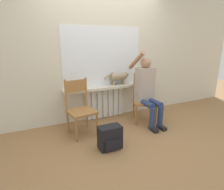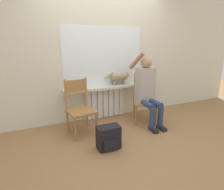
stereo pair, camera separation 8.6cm
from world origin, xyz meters
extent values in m
plane|color=olive|center=(0.00, 0.00, 0.00)|extent=(12.00, 12.00, 0.00)
cube|color=beige|center=(0.00, 1.23, 1.35)|extent=(7.00, 0.06, 2.70)
cube|color=silver|center=(0.00, 1.16, 0.32)|extent=(0.85, 0.05, 0.63)
cube|color=silver|center=(-0.36, 1.12, 0.32)|extent=(0.08, 0.03, 0.61)
cube|color=silver|center=(-0.24, 1.12, 0.32)|extent=(0.08, 0.03, 0.61)
cube|color=silver|center=(-0.12, 1.12, 0.32)|extent=(0.08, 0.03, 0.61)
cube|color=silver|center=(0.00, 1.12, 0.32)|extent=(0.08, 0.03, 0.61)
cube|color=silver|center=(0.12, 1.12, 0.32)|extent=(0.08, 0.03, 0.61)
cube|color=silver|center=(0.24, 1.12, 0.32)|extent=(0.08, 0.03, 0.61)
cube|color=silver|center=(0.36, 1.12, 0.32)|extent=(0.08, 0.03, 0.61)
cube|color=beige|center=(0.00, 1.08, 0.66)|extent=(1.68, 0.24, 0.05)
cube|color=white|center=(0.00, 1.20, 1.25)|extent=(1.61, 0.01, 1.14)
cube|color=#9E6B38|center=(-0.63, 0.62, 0.40)|extent=(0.48, 0.48, 0.04)
cylinder|color=#9E6B38|center=(-0.79, 0.41, 0.19)|extent=(0.04, 0.04, 0.38)
cylinder|color=#9E6B38|center=(-0.42, 0.47, 0.19)|extent=(0.04, 0.04, 0.38)
cylinder|color=#9E6B38|center=(-0.85, 0.78, 0.19)|extent=(0.04, 0.04, 0.38)
cylinder|color=#9E6B38|center=(-0.48, 0.84, 0.19)|extent=(0.04, 0.04, 0.38)
cylinder|color=#9E6B38|center=(-0.85, 0.78, 0.68)|extent=(0.04, 0.04, 0.52)
cylinder|color=#9E6B38|center=(-0.48, 0.84, 0.68)|extent=(0.04, 0.04, 0.52)
cube|color=#9E6B38|center=(-0.66, 0.81, 0.81)|extent=(0.38, 0.08, 0.21)
cube|color=#9E6B38|center=(0.63, 0.62, 0.40)|extent=(0.56, 0.56, 0.04)
cylinder|color=#9E6B38|center=(0.39, 0.53, 0.19)|extent=(0.04, 0.04, 0.38)
cylinder|color=#9E6B38|center=(0.72, 0.38, 0.19)|extent=(0.04, 0.04, 0.38)
cylinder|color=#9E6B38|center=(0.54, 0.87, 0.19)|extent=(0.04, 0.04, 0.38)
cylinder|color=#9E6B38|center=(0.88, 0.72, 0.19)|extent=(0.04, 0.04, 0.38)
cylinder|color=#9E6B38|center=(0.54, 0.87, 0.68)|extent=(0.04, 0.04, 0.52)
cylinder|color=#9E6B38|center=(0.88, 0.72, 0.68)|extent=(0.04, 0.04, 0.52)
cube|color=#9E6B38|center=(0.71, 0.79, 0.81)|extent=(0.36, 0.18, 0.21)
cylinder|color=navy|center=(0.54, 0.44, 0.44)|extent=(0.11, 0.40, 0.11)
cylinder|color=navy|center=(0.72, 0.44, 0.44)|extent=(0.11, 0.40, 0.11)
cylinder|color=navy|center=(0.54, 0.24, 0.21)|extent=(0.10, 0.10, 0.42)
cylinder|color=navy|center=(0.72, 0.24, 0.21)|extent=(0.10, 0.10, 0.42)
cube|color=black|center=(0.54, 0.18, 0.03)|extent=(0.09, 0.20, 0.06)
cube|color=black|center=(0.72, 0.18, 0.03)|extent=(0.09, 0.20, 0.06)
cube|color=#AD9E93|center=(0.63, 0.65, 0.75)|extent=(0.34, 0.20, 0.65)
sphere|color=#A87A5B|center=(0.63, 0.65, 1.16)|extent=(0.20, 0.20, 0.20)
cylinder|color=#A87A5B|center=(0.51, 0.78, 1.20)|extent=(0.08, 0.50, 0.38)
cylinder|color=#AD9E93|center=(0.79, 0.61, 0.71)|extent=(0.08, 0.08, 0.52)
cylinder|color=#9E896B|center=(0.29, 1.11, 0.85)|extent=(0.32, 0.14, 0.14)
sphere|color=#9E896B|center=(0.48, 1.11, 0.87)|extent=(0.09, 0.09, 0.09)
cone|color=#9E896B|center=(0.48, 1.08, 0.91)|extent=(0.03, 0.03, 0.03)
cone|color=#9E896B|center=(0.48, 1.13, 0.91)|extent=(0.03, 0.03, 0.03)
cylinder|color=#9E896B|center=(0.41, 1.07, 0.73)|extent=(0.04, 0.04, 0.10)
cylinder|color=#9E896B|center=(0.41, 1.14, 0.73)|extent=(0.04, 0.04, 0.10)
cylinder|color=#9E896B|center=(0.18, 1.07, 0.73)|extent=(0.04, 0.04, 0.10)
cylinder|color=#9E896B|center=(0.18, 1.14, 0.73)|extent=(0.04, 0.04, 0.10)
cylinder|color=#9E896B|center=(0.08, 1.11, 0.89)|extent=(0.21, 0.03, 0.14)
cube|color=black|center=(-0.39, 0.01, 0.18)|extent=(0.34, 0.19, 0.35)
cube|color=black|center=(-0.39, -0.11, 0.11)|extent=(0.24, 0.03, 0.16)
camera|label=1|loc=(-1.41, -2.26, 1.53)|focal=30.00mm
camera|label=2|loc=(-1.33, -2.29, 1.53)|focal=30.00mm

